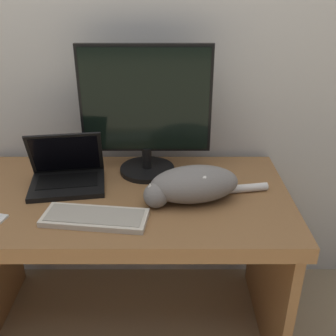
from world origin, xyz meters
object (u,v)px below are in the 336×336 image
laptop (66,175)px  external_keyboard (94,218)px  monitor (145,112)px  cat (191,184)px

laptop → external_keyboard: bearing=-68.3°
monitor → cat: 0.36m
monitor → cat: bearing=-53.5°
external_keyboard → cat: bearing=28.1°
laptop → cat: 0.51m
monitor → laptop: (-0.32, -0.12, -0.23)m
cat → monitor: bearing=116.9°
laptop → external_keyboard: laptop is taller
external_keyboard → cat: size_ratio=0.78×
laptop → external_keyboard: 0.30m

